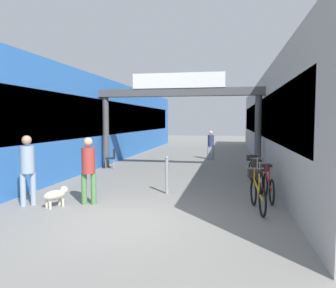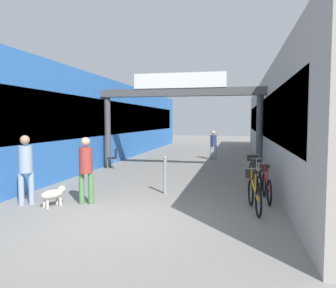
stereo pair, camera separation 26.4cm
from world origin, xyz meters
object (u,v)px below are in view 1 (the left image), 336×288
pedestrian_companion (27,165)px  pedestrian_carrying_crate (211,143)px  bicycle_orange_nearest (257,192)px  bicycle_black_farthest (254,170)px  cafe_chair_black_nearer (112,157)px  bollard_post_metal (167,175)px  pedestrian_with_dog (88,166)px  bicycle_silver_third (258,176)px  bicycle_red_second (268,183)px  dog_on_leash (57,195)px

pedestrian_companion → pedestrian_carrying_crate: (3.96, 10.82, -0.12)m
pedestrian_companion → bicycle_orange_nearest: 5.72m
bicycle_black_farthest → cafe_chair_black_nearer: 6.34m
cafe_chair_black_nearer → bollard_post_metal: bearing=-52.9°
pedestrian_with_dog → bicycle_silver_third: pedestrian_with_dog is taller
pedestrian_carrying_crate → bollard_post_metal: 8.89m
pedestrian_with_dog → bicycle_silver_third: bearing=29.8°
bicycle_orange_nearest → pedestrian_with_dog: bearing=-175.9°
bicycle_silver_third → bollard_post_metal: bollard_post_metal is taller
pedestrian_companion → bicycle_black_farthest: pedestrian_companion is taller
pedestrian_with_dog → bollard_post_metal: 2.38m
pedestrian_companion → pedestrian_carrying_crate: size_ratio=1.12×
pedestrian_with_dog → bicycle_orange_nearest: pedestrian_with_dog is taller
bicycle_silver_third → cafe_chair_black_nearer: size_ratio=1.90×
bicycle_red_second → dog_on_leash: bearing=-161.1°
bicycle_red_second → bicycle_black_farthest: same height
pedestrian_with_dog → bicycle_black_farthest: size_ratio=1.03×
bollard_post_metal → bicycle_orange_nearest: bearing=-27.2°
bicycle_black_farthest → pedestrian_carrying_crate: bearing=105.8°
pedestrian_carrying_crate → bicycle_red_second: size_ratio=0.94×
pedestrian_carrying_crate → bicycle_silver_third: 8.14m
pedestrian_companion → bicycle_black_farthest: (5.81, 4.25, -0.59)m
bicycle_red_second → pedestrian_companion: bearing=-163.3°
bicycle_silver_third → bicycle_black_farthest: 1.32m
bicycle_black_farthest → bicycle_red_second: bearing=-85.0°
dog_on_leash → bicycle_black_farthest: bicycle_black_farthest is taller
pedestrian_companion → bicycle_red_second: size_ratio=1.05×
bicycle_silver_third → cafe_chair_black_nearer: (-6.02, 3.46, 0.10)m
bicycle_black_farthest → bollard_post_metal: bollard_post_metal is taller
dog_on_leash → bicycle_black_farthest: size_ratio=0.41×
dog_on_leash → pedestrian_with_dog: bearing=29.5°
bicycle_silver_third → pedestrian_with_dog: bearing=-150.2°
pedestrian_with_dog → bollard_post_metal: (1.73, 1.57, -0.42)m
pedestrian_carrying_crate → pedestrian_companion: bearing=-110.1°
pedestrian_carrying_crate → bicycle_orange_nearest: (1.69, -10.12, -0.46)m
pedestrian_with_dog → pedestrian_companion: size_ratio=0.97×
pedestrian_carrying_crate → bicycle_orange_nearest: 10.27m
bicycle_orange_nearest → bicycle_black_farthest: bearing=87.3°
pedestrian_companion → bollard_post_metal: (3.19, 1.97, -0.46)m
bicycle_red_second → bollard_post_metal: bearing=176.9°
bicycle_silver_third → bicycle_orange_nearest: bearing=-95.7°
pedestrian_carrying_crate → dog_on_leash: bearing=-106.4°
pedestrian_carrying_crate → bicycle_black_farthest: (1.86, -6.57, -0.46)m
pedestrian_companion → bollard_post_metal: size_ratio=1.60×
bicycle_orange_nearest → bicycle_silver_third: size_ratio=1.00×
bicycle_red_second → bollard_post_metal: bollard_post_metal is taller
pedestrian_with_dog → cafe_chair_black_nearer: bearing=105.1°
pedestrian_carrying_crate → bicycle_black_farthest: bearing=-74.2°
bicycle_red_second → bollard_post_metal: size_ratio=1.53×
bicycle_red_second → pedestrian_with_dog: bearing=-162.8°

